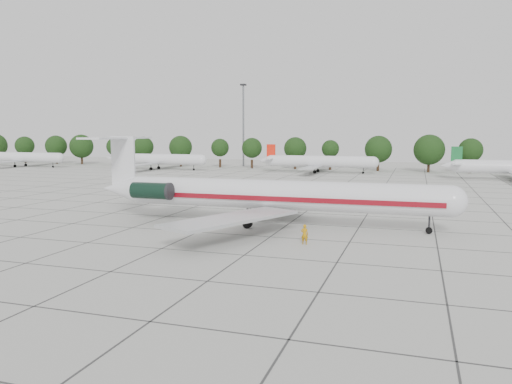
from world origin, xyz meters
TOP-DOWN VIEW (x-y plane):
  - ground at (0.00, 0.00)m, footprint 260.00×260.00m
  - apron_joints at (0.00, 15.00)m, footprint 170.00×170.00m
  - main_airliner at (4.88, -1.66)m, footprint 42.92×33.73m
  - ground_crew at (12.04, -10.23)m, footprint 0.71×0.47m
  - bg_airliner_a at (-94.14, 68.42)m, footprint 28.24×27.20m
  - bg_airliner_b at (-48.75, 71.02)m, footprint 28.24×27.20m
  - bg_airliner_c at (-2.52, 73.97)m, footprint 28.24×27.20m
  - tree_line at (-11.68, 85.00)m, footprint 249.86×8.44m
  - floodlight_mast at (-30.00, 92.00)m, footprint 1.60×1.60m

SIDE VIEW (x-z plane):
  - ground at x=0.00m, z-range 0.00..0.00m
  - apron_joints at x=0.00m, z-range 0.00..0.02m
  - ground_crew at x=12.04m, z-range 0.00..1.92m
  - bg_airliner_a at x=-94.14m, z-range -0.79..6.61m
  - bg_airliner_b at x=-48.75m, z-range -0.79..6.61m
  - bg_airliner_c at x=-2.52m, z-range -0.79..6.61m
  - main_airliner at x=4.88m, z-range -1.48..8.58m
  - tree_line at x=-11.68m, z-range 0.87..11.09m
  - floodlight_mast at x=-30.00m, z-range 1.56..27.01m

